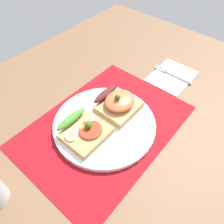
{
  "coord_description": "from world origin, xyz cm",
  "views": [
    {
      "loc": [
        -25.39,
        -23.97,
        45.56
      ],
      "look_at": [
        3.0,
        0.0,
        3.05
      ],
      "focal_mm": 35.18,
      "sensor_mm": 36.0,
      "label": 1
    }
  ],
  "objects": [
    {
      "name": "sandwich_egg_tomato",
      "position": [
        -5.78,
        1.42,
        2.88
      ],
      "size": [
        10.51,
        10.53,
        3.9
      ],
      "color": "tan",
      "rests_on": "plate"
    },
    {
      "name": "placemat",
      "position": [
        0.0,
        0.0,
        0.15
      ],
      "size": [
        42.86,
        30.55,
        0.3
      ],
      "primitive_type": "cube",
      "color": "maroon",
      "rests_on": "ground_plane"
    },
    {
      "name": "sandwich_salmon",
      "position": [
        5.96,
        0.19,
        3.68
      ],
      "size": [
        10.22,
        10.61,
        5.93
      ],
      "color": "tan",
      "rests_on": "plate"
    },
    {
      "name": "ground_plane",
      "position": [
        0.0,
        0.0,
        -1.6
      ],
      "size": [
        120.0,
        90.0,
        3.2
      ],
      "primitive_type": "cube",
      "color": "brown"
    },
    {
      "name": "napkin",
      "position": [
        29.02,
        -3.19,
        0.3
      ],
      "size": [
        14.69,
        11.6,
        0.6
      ],
      "primitive_type": "cube",
      "color": "white",
      "rests_on": "ground_plane"
    },
    {
      "name": "plate",
      "position": [
        0.0,
        0.0,
        0.93
      ],
      "size": [
        26.24,
        26.24,
        1.25
      ],
      "primitive_type": "cylinder",
      "color": "white",
      "rests_on": "placemat"
    },
    {
      "name": "fork",
      "position": [
        29.44,
        -2.82,
        0.76
      ],
      "size": [
        1.62,
        13.16,
        0.32
      ],
      "color": "#B7B7BC",
      "rests_on": "napkin"
    }
  ]
}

